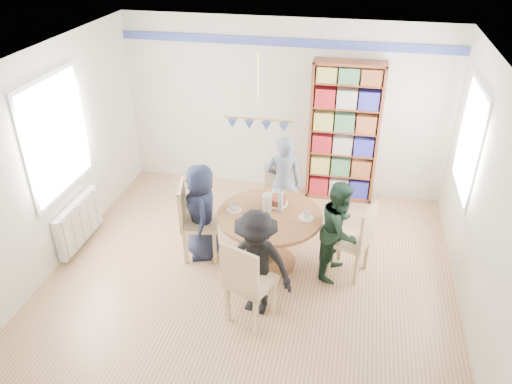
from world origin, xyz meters
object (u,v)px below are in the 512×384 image
(chair_right, at_px, (357,238))
(chair_near, at_px, (246,280))
(bookshelf, at_px, (344,134))
(chair_left, at_px, (193,217))
(person_near, at_px, (256,263))
(person_far, at_px, (283,183))
(person_left, at_px, (201,212))
(dining_table, at_px, (269,227))
(person_right, at_px, (340,230))
(chair_far, at_px, (278,191))
(radiator, at_px, (79,222))

(chair_right, relative_size, chair_near, 0.95)
(chair_right, distance_m, bookshelf, 2.02)
(chair_left, distance_m, person_near, 1.32)
(chair_right, xyz_separation_m, chair_near, (-1.13, -1.08, 0.03))
(chair_right, relative_size, person_far, 0.72)
(chair_right, height_order, person_far, person_far)
(chair_left, bearing_deg, person_left, 18.54)
(dining_table, distance_m, person_right, 0.87)
(dining_table, xyz_separation_m, chair_far, (-0.06, 1.03, -0.07))
(chair_left, relative_size, bookshelf, 0.49)
(person_right, bearing_deg, dining_table, 103.36)
(chair_near, height_order, person_left, person_left)
(dining_table, distance_m, person_left, 0.89)
(person_near, relative_size, bookshelf, 0.60)
(radiator, xyz_separation_m, bookshelf, (3.36, 2.04, 0.72))
(chair_far, distance_m, chair_near, 2.11)
(person_far, bearing_deg, chair_near, 74.92)
(radiator, bearing_deg, person_far, 21.90)
(chair_near, relative_size, bookshelf, 0.48)
(dining_table, bearing_deg, person_left, 178.87)
(chair_right, bearing_deg, chair_near, -136.25)
(dining_table, relative_size, person_far, 0.94)
(chair_far, relative_size, person_left, 0.68)
(dining_table, height_order, chair_right, chair_right)
(dining_table, bearing_deg, radiator, -177.57)
(person_far, xyz_separation_m, bookshelf, (0.75, 0.99, 0.38))
(chair_near, bearing_deg, radiator, 159.11)
(chair_far, bearing_deg, chair_left, -131.91)
(dining_table, height_order, person_left, person_left)
(person_left, height_order, person_far, person_far)
(chair_left, distance_m, person_far, 1.40)
(person_right, height_order, person_near, person_near)
(dining_table, bearing_deg, bookshelf, 68.30)
(radiator, bearing_deg, chair_right, 1.80)
(chair_left, distance_m, person_left, 0.14)
(chair_far, xyz_separation_m, person_far, (0.08, -0.09, 0.20))
(person_left, height_order, bookshelf, bookshelf)
(person_far, bearing_deg, person_left, 32.37)
(radiator, distance_m, dining_table, 2.60)
(radiator, xyz_separation_m, person_right, (3.45, 0.10, 0.29))
(chair_far, height_order, person_left, person_left)
(dining_table, height_order, person_near, person_near)
(chair_left, bearing_deg, person_near, -40.16)
(chair_right, bearing_deg, person_right, -176.36)
(dining_table, distance_m, chair_left, 1.00)
(chair_left, xyz_separation_m, chair_far, (0.94, 1.04, -0.09))
(chair_far, xyz_separation_m, bookshelf, (0.83, 0.91, 0.58))
(radiator, height_order, person_left, person_left)
(chair_far, distance_m, person_left, 1.32)
(person_left, bearing_deg, chair_right, 68.06)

